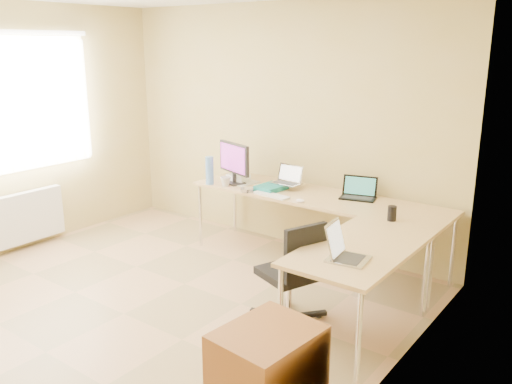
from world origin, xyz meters
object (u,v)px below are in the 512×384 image
Objects in this scene: desk_main at (315,230)px; mug at (226,182)px; desk_fan at (236,162)px; desk_return at (358,292)px; laptop_center at (286,175)px; laptop_return at (349,246)px; monitor at (234,163)px; water_bottle at (210,170)px; keyboard at (272,195)px; office_chair at (289,264)px; laptop_black at (358,188)px.

desk_main is 24.57× the size of mug.
desk_main is at bearing -13.53° from desk_fan.
laptop_center is at bearing 142.56° from desk_return.
monitor is at bearing 51.29° from laptop_return.
desk_fan is at bearing 90.00° from water_bottle.
desk_return is 1.77m from laptop_center.
desk_fan is at bearing 151.20° from desk_return.
office_chair reaches higher than keyboard.
desk_fan reaches higher than laptop_black.
monitor is 1.74× the size of water_bottle.
mug is at bearing -177.49° from laptop_black.
mug is at bearing 9.24° from water_bottle.
laptop_black is at bearing 16.25° from laptop_return.
desk_return is at bearing -45.73° from desk_main.
desk_main is 1.22m from office_chair.
monitor is (-1.91, 0.88, 0.59)m from desk_return.
desk_fan is (-0.19, 0.42, 0.11)m from mug.
laptop_return is at bearing -80.42° from laptop_black.
laptop_return is (1.36, -1.00, 0.10)m from keyboard.
office_chair reaches higher than desk_main.
laptop_return is at bearing 6.06° from office_chair.
monitor is at bearing 164.15° from office_chair.
desk_return is at bearing -6.19° from monitor.
desk_fan reaches higher than desk_main.
keyboard is at bearing -164.13° from laptop_black.
monitor reaches higher than mug.
office_chair is (1.37, -0.87, -0.28)m from mug.
desk_fan is (-0.76, 0.13, 0.01)m from laptop_center.
laptop_center is 0.64m from mug.
laptop_black is 1.05× the size of desk_fan.
mug is at bearing 168.32° from office_chair.
monitor is 1.75× the size of laptop_center.
desk_return is 4.12× the size of desk_fan.
desk_main is 7.99× the size of laptop_black.
keyboard is 1.17m from office_chair.
desk_main is at bearing 14.80° from water_bottle.
laptop_return is at bearing -39.56° from desk_fan.
office_chair is (-0.54, -0.13, 0.14)m from desk_return.
laptop_return is (1.02, -1.29, 0.47)m from desk_main.
monitor reaches higher than desk_fan.
desk_return is at bearing 34.72° from office_chair.
desk_return is 2.45m from desk_fan.
desk_fan reaches higher than office_chair.
monitor is at bearing 155.22° from desk_return.
laptop_center is at bearing -15.08° from desk_fan.
keyboard is at bearing 152.87° from office_chair.
desk_return is 1.37m from laptop_black.
laptop_black is 1.06× the size of laptop_return.
desk_fan is at bearing 114.50° from mug.
office_chair is (0.05, -1.27, -0.33)m from laptop_black.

